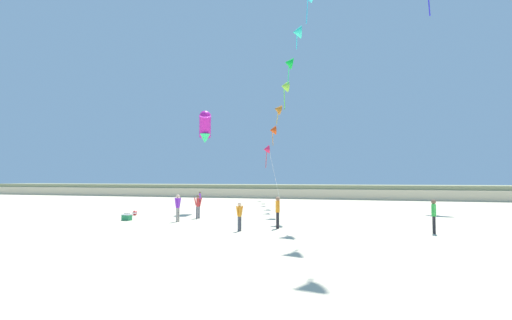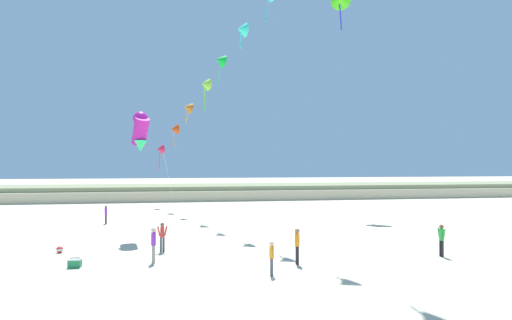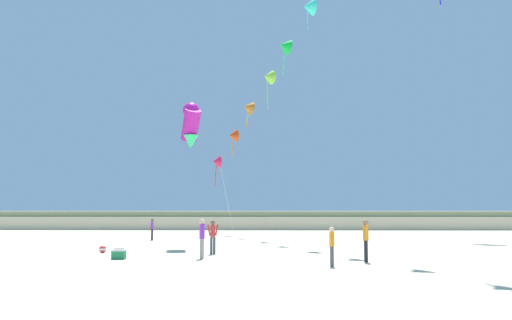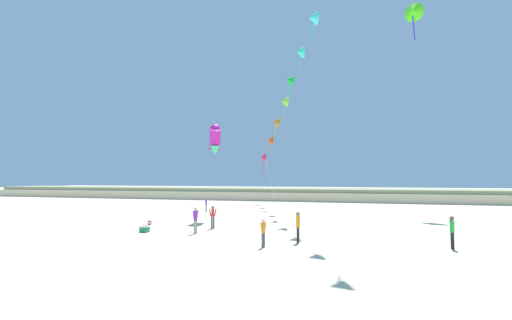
# 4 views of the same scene
# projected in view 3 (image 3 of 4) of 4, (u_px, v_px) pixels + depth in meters

# --- Properties ---
(ground_plane) EXTENTS (240.00, 240.00, 0.00)m
(ground_plane) POSITION_uv_depth(u_px,v_px,m) (280.00, 275.00, 18.15)
(ground_plane) COLOR beige
(dune_ridge) EXTENTS (120.00, 10.49, 1.90)m
(dune_ridge) POSITION_uv_depth(u_px,v_px,m) (272.00, 220.00, 60.15)
(dune_ridge) COLOR beige
(dune_ridge) RESTS_ON ground
(person_near_left) EXTENTS (0.24, 0.61, 1.76)m
(person_near_left) POSITION_uv_depth(u_px,v_px,m) (366.00, 237.00, 22.41)
(person_near_left) COLOR black
(person_near_left) RESTS_ON ground
(person_near_right) EXTENTS (0.58, 0.22, 1.64)m
(person_near_right) POSITION_uv_depth(u_px,v_px,m) (213.00, 235.00, 26.30)
(person_near_right) COLOR #474C56
(person_near_right) RESTS_ON ground
(person_mid_center) EXTENTS (0.26, 0.52, 1.51)m
(person_mid_center) POSITION_uv_depth(u_px,v_px,m) (332.00, 244.00, 20.72)
(person_mid_center) COLOR #474C56
(person_mid_center) RESTS_ON ground
(person_far_left) EXTENTS (0.27, 0.51, 1.49)m
(person_far_left) POSITION_uv_depth(u_px,v_px,m) (152.00, 228.00, 37.60)
(person_far_left) COLOR black
(person_far_left) RESTS_ON ground
(person_far_center) EXTENTS (0.24, 0.62, 1.75)m
(person_far_center) POSITION_uv_depth(u_px,v_px,m) (202.00, 236.00, 23.93)
(person_far_center) COLOR gray
(person_far_center) RESTS_ON ground
(kite_banner_string) EXTENTS (14.54, 30.55, 22.69)m
(kite_banner_string) POSITION_uv_depth(u_px,v_px,m) (297.00, 27.00, 36.78)
(kite_banner_string) COLOR #D52251
(large_kite_low_lead) EXTENTS (1.59, 1.92, 2.71)m
(large_kite_low_lead) POSITION_uv_depth(u_px,v_px,m) (191.00, 123.00, 31.78)
(large_kite_low_lead) COLOR #C21C9F
(beach_cooler) EXTENTS (0.58, 0.41, 0.46)m
(beach_cooler) POSITION_uv_depth(u_px,v_px,m) (119.00, 254.00, 23.63)
(beach_cooler) COLOR #23844C
(beach_cooler) RESTS_ON ground
(beach_ball) EXTENTS (0.36, 0.36, 0.36)m
(beach_ball) POSITION_uv_depth(u_px,v_px,m) (103.00, 249.00, 27.02)
(beach_ball) COLOR red
(beach_ball) RESTS_ON ground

